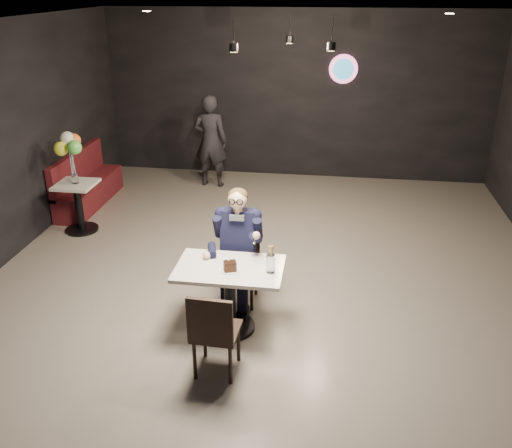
% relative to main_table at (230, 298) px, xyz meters
% --- Properties ---
extents(floor, '(9.00, 9.00, 0.00)m').
position_rel_main_table_xyz_m(floor, '(0.28, 0.63, -0.38)').
color(floor, slate).
rests_on(floor, ground).
extents(wall_sign, '(0.50, 0.06, 0.50)m').
position_rel_main_table_xyz_m(wall_sign, '(1.08, 5.10, 1.62)').
color(wall_sign, pink).
rests_on(wall_sign, floor).
extents(pendant_lights, '(1.40, 1.20, 0.36)m').
position_rel_main_table_xyz_m(pendant_lights, '(0.28, 2.63, 2.51)').
color(pendant_lights, black).
rests_on(pendant_lights, floor).
extents(main_table, '(1.10, 0.70, 0.75)m').
position_rel_main_table_xyz_m(main_table, '(0.00, 0.00, 0.00)').
color(main_table, silver).
rests_on(main_table, floor).
extents(chair_far, '(0.42, 0.46, 0.92)m').
position_rel_main_table_xyz_m(chair_far, '(-0.00, 0.55, 0.09)').
color(chair_far, black).
rests_on(chair_far, floor).
extents(chair_near, '(0.44, 0.48, 0.92)m').
position_rel_main_table_xyz_m(chair_near, '(0.00, -0.68, 0.09)').
color(chair_near, black).
rests_on(chair_near, floor).
extents(seated_man, '(0.60, 0.80, 1.44)m').
position_rel_main_table_xyz_m(seated_man, '(-0.00, 0.55, 0.34)').
color(seated_man, black).
rests_on(seated_man, floor).
extents(dessert_plate, '(0.23, 0.23, 0.01)m').
position_rel_main_table_xyz_m(dessert_plate, '(0.02, -0.06, 0.38)').
color(dessert_plate, white).
rests_on(dessert_plate, main_table).
extents(cake_slice, '(0.15, 0.14, 0.09)m').
position_rel_main_table_xyz_m(cake_slice, '(0.02, -0.09, 0.43)').
color(cake_slice, black).
rests_on(cake_slice, dessert_plate).
extents(mint_leaf, '(0.06, 0.04, 0.01)m').
position_rel_main_table_xyz_m(mint_leaf, '(0.06, -0.09, 0.47)').
color(mint_leaf, '#2E8C34').
rests_on(mint_leaf, cake_slice).
extents(sundae_glass, '(0.09, 0.09, 0.19)m').
position_rel_main_table_xyz_m(sundae_glass, '(0.43, -0.05, 0.47)').
color(sundae_glass, silver).
rests_on(sundae_glass, main_table).
extents(wafer_cone, '(0.07, 0.07, 0.12)m').
position_rel_main_table_xyz_m(wafer_cone, '(0.44, -0.07, 0.62)').
color(wafer_cone, tan).
rests_on(wafer_cone, sundae_glass).
extents(booth_bench, '(0.45, 1.79, 0.89)m').
position_rel_main_table_xyz_m(booth_bench, '(-2.97, 3.13, 0.07)').
color(booth_bench, '#410E12').
rests_on(booth_bench, floor).
extents(side_table, '(0.55, 0.55, 0.68)m').
position_rel_main_table_xyz_m(side_table, '(-2.67, 2.13, -0.03)').
color(side_table, silver).
rests_on(side_table, floor).
extents(balloon_vase, '(0.10, 0.10, 0.14)m').
position_rel_main_table_xyz_m(balloon_vase, '(-2.67, 2.13, 0.45)').
color(balloon_vase, silver).
rests_on(balloon_vase, side_table).
extents(balloon_bunch, '(0.37, 0.37, 0.61)m').
position_rel_main_table_xyz_m(balloon_bunch, '(-2.67, 2.13, 0.83)').
color(balloon_bunch, yellow).
rests_on(balloon_bunch, balloon_vase).
extents(passerby, '(0.63, 0.44, 1.64)m').
position_rel_main_table_xyz_m(passerby, '(-1.17, 4.35, 0.45)').
color(passerby, black).
rests_on(passerby, floor).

